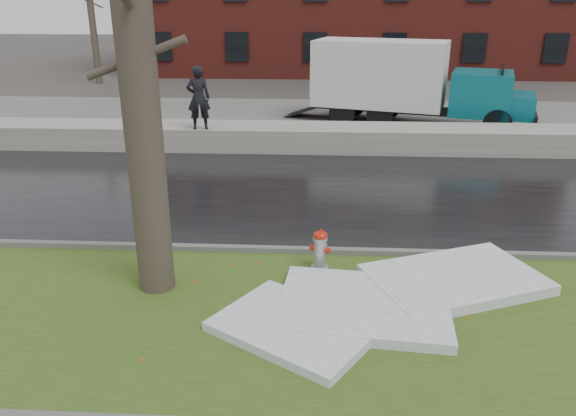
# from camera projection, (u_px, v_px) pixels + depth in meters

# --- Properties ---
(ground) EXTENTS (120.00, 120.00, 0.00)m
(ground) POSITION_uv_depth(u_px,v_px,m) (311.00, 280.00, 9.74)
(ground) COLOR #47423D
(ground) RESTS_ON ground
(verge) EXTENTS (60.00, 4.50, 0.04)m
(verge) POSITION_uv_depth(u_px,v_px,m) (309.00, 318.00, 8.57)
(verge) COLOR #2E4D19
(verge) RESTS_ON ground
(road) EXTENTS (60.00, 7.00, 0.03)m
(road) POSITION_uv_depth(u_px,v_px,m) (314.00, 193.00, 13.93)
(road) COLOR black
(road) RESTS_ON ground
(parking_lot) EXTENTS (60.00, 9.00, 0.03)m
(parking_lot) POSITION_uv_depth(u_px,v_px,m) (316.00, 120.00, 21.85)
(parking_lot) COLOR slate
(parking_lot) RESTS_ON ground
(curb) EXTENTS (60.00, 0.15, 0.14)m
(curb) POSITION_uv_depth(u_px,v_px,m) (312.00, 251.00, 10.65)
(curb) COLOR slate
(curb) RESTS_ON ground
(snowbank) EXTENTS (60.00, 1.60, 0.75)m
(snowbank) POSITION_uv_depth(u_px,v_px,m) (316.00, 138.00, 17.72)
(snowbank) COLOR #A5A196
(snowbank) RESTS_ON ground
(bg_tree_left) EXTENTS (1.40, 1.62, 6.50)m
(bg_tree_left) POSITION_uv_depth(u_px,v_px,m) (92.00, 19.00, 29.66)
(bg_tree_left) COLOR brown
(bg_tree_left) RESTS_ON ground
(bg_tree_center) EXTENTS (1.40, 1.62, 6.50)m
(bg_tree_center) POSITION_uv_depth(u_px,v_px,m) (217.00, 17.00, 33.08)
(bg_tree_center) COLOR brown
(bg_tree_center) RESTS_ON ground
(fire_hydrant) EXTENTS (0.38, 0.36, 0.77)m
(fire_hydrant) POSITION_uv_depth(u_px,v_px,m) (320.00, 248.00, 9.89)
(fire_hydrant) COLOR #A4A8AC
(fire_hydrant) RESTS_ON verge
(tree) EXTENTS (1.51, 1.79, 7.27)m
(tree) POSITION_uv_depth(u_px,v_px,m) (137.00, 63.00, 8.14)
(tree) COLOR brown
(tree) RESTS_ON verge
(box_truck) EXTENTS (9.17, 4.19, 3.05)m
(box_truck) POSITION_uv_depth(u_px,v_px,m) (405.00, 81.00, 20.65)
(box_truck) COLOR black
(box_truck) RESTS_ON ground
(worker) EXTENTS (0.77, 0.59, 1.91)m
(worker) POSITION_uv_depth(u_px,v_px,m) (199.00, 98.00, 16.86)
(worker) COLOR black
(worker) RESTS_ON snowbank
(snow_patch_near) EXTENTS (2.79, 2.25, 0.16)m
(snow_patch_near) POSITION_uv_depth(u_px,v_px,m) (363.00, 306.00, 8.71)
(snow_patch_near) COLOR white
(snow_patch_near) RESTS_ON verge
(snow_patch_far) EXTENTS (2.72, 2.54, 0.14)m
(snow_patch_far) POSITION_uv_depth(u_px,v_px,m) (295.00, 327.00, 8.18)
(snow_patch_far) COLOR white
(snow_patch_far) RESTS_ON verge
(snow_patch_side) EXTENTS (3.27, 2.73, 0.18)m
(snow_patch_side) POSITION_uv_depth(u_px,v_px,m) (455.00, 279.00, 9.48)
(snow_patch_side) COLOR white
(snow_patch_side) RESTS_ON verge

